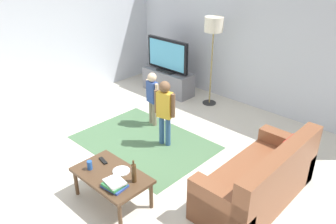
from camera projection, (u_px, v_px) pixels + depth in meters
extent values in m
plane|color=beige|center=(141.00, 163.00, 5.18)|extent=(7.80, 7.80, 0.00)
cube|color=silver|center=(253.00, 39.00, 6.54)|extent=(6.00, 0.12, 2.70)
cube|color=silver|center=(31.00, 41.00, 6.43)|extent=(0.12, 6.00, 2.70)
cube|color=#4C724C|center=(144.00, 142.00, 5.71)|extent=(2.20, 1.60, 0.01)
cube|color=slate|center=(168.00, 81.00, 7.56)|extent=(1.20, 0.44, 0.50)
cube|color=black|center=(167.00, 88.00, 7.59)|extent=(1.10, 0.32, 0.03)
cube|color=black|center=(167.00, 70.00, 7.43)|extent=(0.44, 0.28, 0.03)
cube|color=black|center=(167.00, 55.00, 7.27)|extent=(1.10, 0.07, 0.68)
cube|color=#59B2D8|center=(166.00, 55.00, 7.24)|extent=(1.00, 0.01, 0.58)
cube|color=brown|center=(255.00, 185.00, 4.38)|extent=(0.80, 1.80, 0.42)
cube|color=brown|center=(279.00, 181.00, 4.10)|extent=(0.20, 1.80, 0.86)
cube|color=brown|center=(219.00, 211.00, 3.82)|extent=(0.80, 0.20, 0.60)
cube|color=brown|center=(285.00, 154.00, 4.86)|extent=(0.80, 0.20, 0.60)
cube|color=#B22823|center=(290.00, 149.00, 4.49)|extent=(0.10, 0.32, 0.32)
cylinder|color=#262626|center=(209.00, 103.00, 7.12)|extent=(0.28, 0.28, 0.02)
cylinder|color=#99844C|center=(211.00, 69.00, 6.78)|extent=(0.03, 0.03, 1.50)
cylinder|color=silver|center=(214.00, 24.00, 6.39)|extent=(0.36, 0.36, 0.28)
cylinder|color=gray|center=(151.00, 112.00, 6.24)|extent=(0.08, 0.08, 0.45)
cylinder|color=gray|center=(154.00, 114.00, 6.16)|extent=(0.08, 0.08, 0.45)
cube|color=#2D478C|center=(152.00, 92.00, 6.01)|extent=(0.23, 0.15, 0.39)
sphere|color=beige|center=(152.00, 77.00, 5.89)|extent=(0.16, 0.16, 0.16)
cylinder|color=beige|center=(148.00, 88.00, 6.10)|extent=(0.06, 0.06, 0.35)
cylinder|color=beige|center=(157.00, 93.00, 5.90)|extent=(0.06, 0.06, 0.35)
cylinder|color=#33598C|center=(162.00, 130.00, 5.59)|extent=(0.08, 0.08, 0.51)
cylinder|color=#33598C|center=(168.00, 132.00, 5.53)|extent=(0.08, 0.08, 0.51)
cube|color=gold|center=(165.00, 105.00, 5.35)|extent=(0.26, 0.18, 0.43)
sphere|color=brown|center=(165.00, 87.00, 5.22)|extent=(0.18, 0.18, 0.18)
cylinder|color=brown|center=(156.00, 101.00, 5.41)|extent=(0.07, 0.07, 0.39)
cylinder|color=brown|center=(173.00, 106.00, 5.27)|extent=(0.07, 0.07, 0.39)
cube|color=#513823|center=(111.00, 175.00, 4.25)|extent=(1.00, 0.60, 0.04)
cylinder|color=#513823|center=(76.00, 182.00, 4.45)|extent=(0.05, 0.05, 0.38)
cylinder|color=#513823|center=(120.00, 216.00, 3.90)|extent=(0.05, 0.05, 0.38)
cylinder|color=#513823|center=(107.00, 166.00, 4.78)|extent=(0.05, 0.05, 0.38)
cylinder|color=#513823|center=(151.00, 195.00, 4.23)|extent=(0.05, 0.05, 0.38)
cube|color=#334CA5|center=(115.00, 186.00, 4.01)|extent=(0.29, 0.24, 0.03)
cube|color=#388C4C|center=(114.00, 184.00, 3.99)|extent=(0.24, 0.22, 0.03)
cube|color=white|center=(115.00, 182.00, 3.99)|extent=(0.26, 0.23, 0.03)
cylinder|color=#4C3319|center=(134.00, 173.00, 4.05)|extent=(0.06, 0.06, 0.24)
cylinder|color=#4C3319|center=(133.00, 163.00, 3.99)|extent=(0.02, 0.02, 0.06)
cube|color=black|center=(103.00, 161.00, 4.48)|extent=(0.18, 0.08, 0.02)
cylinder|color=#2659B2|center=(90.00, 165.00, 4.31)|extent=(0.07, 0.07, 0.12)
cylinder|color=white|center=(121.00, 171.00, 4.28)|extent=(0.22, 0.22, 0.02)
cube|color=silver|center=(122.00, 171.00, 4.27)|extent=(0.15, 0.04, 0.01)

